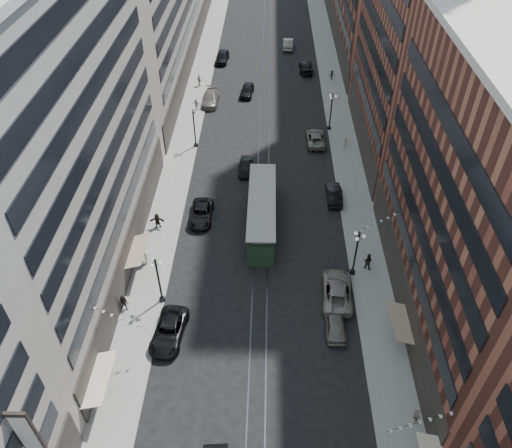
# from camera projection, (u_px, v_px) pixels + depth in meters

# --- Properties ---
(ground) EXTENTS (220.00, 220.00, 0.00)m
(ground) POSITION_uv_depth(u_px,v_px,m) (264.00, 129.00, 71.18)
(ground) COLOR black
(ground) RESTS_ON ground
(sidewalk_west) EXTENTS (4.00, 180.00, 0.15)m
(sidewalk_west) POSITION_uv_depth(u_px,v_px,m) (196.00, 95.00, 78.88)
(sidewalk_west) COLOR gray
(sidewalk_west) RESTS_ON ground
(sidewalk_east) EXTENTS (4.00, 180.00, 0.15)m
(sidewalk_east) POSITION_uv_depth(u_px,v_px,m) (335.00, 97.00, 78.43)
(sidewalk_east) COLOR gray
(sidewalk_east) RESTS_ON ground
(rail_west) EXTENTS (0.12, 180.00, 0.02)m
(rail_west) POSITION_uv_depth(u_px,v_px,m) (261.00, 96.00, 78.71)
(rail_west) COLOR #2D2D33
(rail_west) RESTS_ON ground
(rail_east) EXTENTS (0.12, 180.00, 0.02)m
(rail_east) POSITION_uv_depth(u_px,v_px,m) (270.00, 96.00, 78.68)
(rail_east) COLOR #2D2D33
(rail_east) RESTS_ON ground
(building_west_mid) EXTENTS (8.00, 36.00, 28.00)m
(building_west_mid) POSITION_uv_depth(u_px,v_px,m) (60.00, 145.00, 42.01)
(building_west_mid) COLOR #9D998B
(building_west_mid) RESTS_ON ground
(building_east_mid) EXTENTS (8.00, 30.00, 24.00)m
(building_east_mid) POSITION_uv_depth(u_px,v_px,m) (478.00, 208.00, 38.87)
(building_east_mid) COLOR brown
(building_east_mid) RESTS_ON ground
(lamppost_sw_far) EXTENTS (1.03, 1.14, 5.52)m
(lamppost_sw_far) POSITION_uv_depth(u_px,v_px,m) (158.00, 279.00, 45.28)
(lamppost_sw_far) COLOR black
(lamppost_sw_far) RESTS_ON sidewalk_west
(lamppost_sw_mid) EXTENTS (1.03, 1.14, 5.52)m
(lamppost_sw_mid) POSITION_uv_depth(u_px,v_px,m) (194.00, 127.00, 65.57)
(lamppost_sw_mid) COLOR black
(lamppost_sw_mid) RESTS_ON sidewalk_west
(lamppost_se_far) EXTENTS (1.03, 1.14, 5.52)m
(lamppost_se_far) POSITION_uv_depth(u_px,v_px,m) (356.00, 252.00, 47.91)
(lamppost_se_far) COLOR black
(lamppost_se_far) RESTS_ON sidewalk_east
(lamppost_se_mid) EXTENTS (1.03, 1.14, 5.52)m
(lamppost_se_mid) POSITION_uv_depth(u_px,v_px,m) (331.00, 110.00, 68.96)
(lamppost_se_mid) COLOR black
(lamppost_se_mid) RESTS_ON sidewalk_east
(streetcar) EXTENTS (2.94, 13.27, 3.67)m
(streetcar) POSITION_uv_depth(u_px,v_px,m) (262.00, 213.00, 54.40)
(streetcar) COLOR #233825
(streetcar) RESTS_ON ground
(car_2) EXTENTS (3.14, 5.79, 1.54)m
(car_2) POSITION_uv_depth(u_px,v_px,m) (169.00, 331.00, 43.74)
(car_2) COLOR black
(car_2) RESTS_ON ground
(car_4) EXTENTS (1.82, 4.52, 1.54)m
(car_4) POSITION_uv_depth(u_px,v_px,m) (335.00, 323.00, 44.43)
(car_4) COLOR #68635C
(car_4) RESTS_ON ground
(pedestrian_2) EXTENTS (0.94, 0.56, 1.86)m
(pedestrian_2) POSITION_uv_depth(u_px,v_px,m) (124.00, 303.00, 45.71)
(pedestrian_2) COLOR black
(pedestrian_2) RESTS_ON sidewalk_west
(pedestrian_4) EXTENTS (0.56, 0.96, 1.54)m
(pedestrian_4) POSITION_uv_depth(u_px,v_px,m) (417.00, 414.00, 37.78)
(pedestrian_4) COLOR #B8A898
(pedestrian_4) RESTS_ON sidewalk_east
(car_7) EXTENTS (2.49, 5.32, 1.47)m
(car_7) POSITION_uv_depth(u_px,v_px,m) (201.00, 214.00, 55.89)
(car_7) COLOR black
(car_7) RESTS_ON ground
(car_8) EXTENTS (2.47, 5.79, 1.66)m
(car_8) POSITION_uv_depth(u_px,v_px,m) (210.00, 98.00, 76.39)
(car_8) COLOR #646059
(car_8) RESTS_ON ground
(car_9) EXTENTS (2.48, 5.29, 1.75)m
(car_9) POSITION_uv_depth(u_px,v_px,m) (222.00, 57.00, 88.07)
(car_9) COLOR black
(car_9) RESTS_ON ground
(car_10) EXTENTS (1.67, 4.70, 1.55)m
(car_10) POSITION_uv_depth(u_px,v_px,m) (334.00, 194.00, 58.51)
(car_10) COLOR black
(car_10) RESTS_ON ground
(car_11) EXTENTS (2.60, 5.40, 1.48)m
(car_11) POSITION_uv_depth(u_px,v_px,m) (315.00, 138.00, 67.91)
(car_11) COLOR slate
(car_11) RESTS_ON ground
(car_12) EXTENTS (2.35, 5.37, 1.54)m
(car_12) POSITION_uv_depth(u_px,v_px,m) (306.00, 67.00, 85.12)
(car_12) COLOR black
(car_12) RESTS_ON ground
(car_13) EXTENTS (2.38, 4.83, 1.59)m
(car_13) POSITION_uv_depth(u_px,v_px,m) (247.00, 90.00, 78.51)
(car_13) COLOR black
(car_13) RESTS_ON ground
(car_14) EXTENTS (2.04, 5.27, 1.71)m
(car_14) POSITION_uv_depth(u_px,v_px,m) (288.00, 44.00, 92.62)
(car_14) COLOR slate
(car_14) RESTS_ON ground
(pedestrian_5) EXTENTS (1.67, 0.52, 1.79)m
(pedestrian_5) POSITION_uv_depth(u_px,v_px,m) (157.00, 221.00, 54.50)
(pedestrian_5) COLOR black
(pedestrian_5) RESTS_ON sidewalk_west
(pedestrian_6) EXTENTS (1.24, 0.83, 1.95)m
(pedestrian_6) POSITION_uv_depth(u_px,v_px,m) (197.00, 105.00, 74.27)
(pedestrian_6) COLOR beige
(pedestrian_6) RESTS_ON sidewalk_west
(pedestrian_7) EXTENTS (1.05, 0.84, 1.90)m
(pedestrian_7) POSITION_uv_depth(u_px,v_px,m) (368.00, 261.00, 49.76)
(pedestrian_7) COLOR black
(pedestrian_7) RESTS_ON sidewalk_east
(pedestrian_8) EXTENTS (0.78, 0.66, 1.80)m
(pedestrian_8) POSITION_uv_depth(u_px,v_px,m) (345.00, 141.00, 66.79)
(pedestrian_8) COLOR beige
(pedestrian_8) RESTS_ON sidewalk_east
(pedestrian_9) EXTENTS (1.07, 0.78, 1.53)m
(pedestrian_9) POSITION_uv_depth(u_px,v_px,m) (332.00, 75.00, 82.44)
(pedestrian_9) COLOR black
(pedestrian_9) RESTS_ON sidewalk_east
(car_extra_0) EXTENTS (3.18, 6.20, 1.67)m
(car_extra_0) POSITION_uv_depth(u_px,v_px,m) (337.00, 291.00, 47.20)
(car_extra_0) COLOR gray
(car_extra_0) RESTS_ON ground
(car_extra_1) EXTENTS (1.63, 4.32, 1.41)m
(car_extra_1) POSITION_uv_depth(u_px,v_px,m) (246.00, 167.00, 62.86)
(car_extra_1) COLOR black
(car_extra_1) RESTS_ON ground
(pedestrian_extra_0) EXTENTS (0.56, 1.19, 1.80)m
(pedestrian_extra_0) POSITION_uv_depth(u_px,v_px,m) (145.00, 257.00, 50.29)
(pedestrian_extra_0) COLOR #BDB49D
(pedestrian_extra_0) RESTS_ON sidewalk_west
(pedestrian_extra_1) EXTENTS (1.08, 1.12, 1.82)m
(pedestrian_extra_1) POSITION_uv_depth(u_px,v_px,m) (199.00, 80.00, 80.55)
(pedestrian_extra_1) COLOR #9F9683
(pedestrian_extra_1) RESTS_ON sidewalk_west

